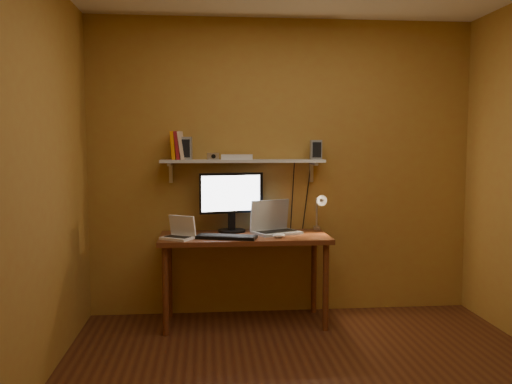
{
  "coord_description": "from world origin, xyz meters",
  "views": [
    {
      "loc": [
        -0.68,
        -3.17,
        1.5
      ],
      "look_at": [
        -0.28,
        1.18,
        1.12
      ],
      "focal_mm": 38.0,
      "sensor_mm": 36.0,
      "label": 1
    }
  ],
  "objects": [
    {
      "name": "mouse",
      "position": [
        -0.1,
        1.12,
        0.77
      ],
      "size": [
        0.12,
        0.1,
        0.04
      ],
      "primitive_type": "ellipsoid",
      "rotation": [
        0.0,
        0.0,
        0.34
      ],
      "color": "white",
      "rests_on": "desk"
    },
    {
      "name": "router",
      "position": [
        -0.41,
        1.47,
        1.4
      ],
      "size": [
        0.28,
        0.2,
        0.04
      ],
      "primitive_type": "cube",
      "rotation": [
        0.0,
        0.0,
        -0.08
      ],
      "color": "white",
      "rests_on": "wall_shelf"
    },
    {
      "name": "monitor",
      "position": [
        -0.46,
        1.47,
        1.04
      ],
      "size": [
        0.56,
        0.29,
        0.51
      ],
      "rotation": [
        0.0,
        0.0,
        0.25
      ],
      "color": "black",
      "rests_on": "desk"
    },
    {
      "name": "books",
      "position": [
        -0.92,
        1.49,
        1.49
      ],
      "size": [
        0.13,
        0.17,
        0.24
      ],
      "color": "orange",
      "rests_on": "wall_shelf"
    },
    {
      "name": "room",
      "position": [
        0.0,
        0.0,
        1.3
      ],
      "size": [
        3.44,
        3.24,
        2.64
      ],
      "color": "#562D16",
      "rests_on": "ground"
    },
    {
      "name": "netbook",
      "position": [
        -0.89,
        1.16,
        0.8
      ],
      "size": [
        0.3,
        0.28,
        0.19
      ],
      "rotation": [
        0.0,
        0.0,
        -0.58
      ],
      "color": "white",
      "rests_on": "desk"
    },
    {
      "name": "wall_shelf",
      "position": [
        -0.36,
        1.47,
        1.36
      ],
      "size": [
        1.4,
        0.25,
        0.21
      ],
      "color": "silver",
      "rests_on": "room"
    },
    {
      "name": "speaker_left",
      "position": [
        -0.85,
        1.48,
        1.47
      ],
      "size": [
        0.11,
        0.11,
        0.19
      ],
      "primitive_type": "cube",
      "rotation": [
        0.0,
        0.0,
        -0.07
      ],
      "color": "gray",
      "rests_on": "wall_shelf"
    },
    {
      "name": "laptop",
      "position": [
        -0.11,
        1.38,
        0.82
      ],
      "size": [
        0.45,
        0.4,
        0.28
      ],
      "rotation": [
        0.0,
        0.0,
        0.43
      ],
      "color": "gray",
      "rests_on": "desk"
    },
    {
      "name": "shelf_camera",
      "position": [
        -0.62,
        1.42,
        1.4
      ],
      "size": [
        0.1,
        0.05,
        0.06
      ],
      "color": "silver",
      "rests_on": "wall_shelf"
    },
    {
      "name": "keyboard",
      "position": [
        -0.52,
        1.13,
        0.76
      ],
      "size": [
        0.51,
        0.29,
        0.03
      ],
      "primitive_type": "cube",
      "rotation": [
        0.0,
        0.0,
        -0.29
      ],
      "color": "black",
      "rests_on": "desk"
    },
    {
      "name": "desk_lamp",
      "position": [
        0.3,
        1.41,
        0.96
      ],
      "size": [
        0.09,
        0.23,
        0.38
      ],
      "color": "silver",
      "rests_on": "desk"
    },
    {
      "name": "speaker_right",
      "position": [
        0.28,
        1.48,
        1.46
      ],
      "size": [
        0.1,
        0.1,
        0.17
      ],
      "primitive_type": "cube",
      "rotation": [
        0.0,
        0.0,
        -0.03
      ],
      "color": "gray",
      "rests_on": "wall_shelf"
    },
    {
      "name": "desk",
      "position": [
        -0.36,
        1.28,
        0.66
      ],
      "size": [
        1.4,
        0.6,
        0.75
      ],
      "color": "brown",
      "rests_on": "ground"
    }
  ]
}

